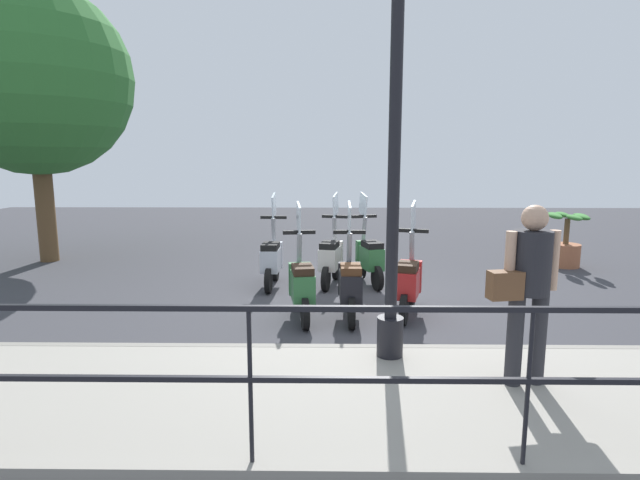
% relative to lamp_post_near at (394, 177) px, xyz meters
% --- Properties ---
extents(ground_plane, '(28.00, 28.00, 0.00)m').
position_rel_lamp_post_near_xyz_m(ground_plane, '(2.40, 0.24, -1.94)').
color(ground_plane, '#38383D').
extents(promenade_walkway, '(2.20, 20.00, 0.15)m').
position_rel_lamp_post_near_xyz_m(promenade_walkway, '(-0.75, 0.24, -1.87)').
color(promenade_walkway, gray).
rests_on(promenade_walkway, ground_plane).
extents(fence_railing, '(0.04, 16.03, 1.07)m').
position_rel_lamp_post_near_xyz_m(fence_railing, '(-1.80, 0.24, -1.03)').
color(fence_railing, black).
rests_on(fence_railing, promenade_walkway).
extents(lamp_post_near, '(0.26, 0.90, 4.06)m').
position_rel_lamp_post_near_xyz_m(lamp_post_near, '(0.00, 0.00, 0.00)').
color(lamp_post_near, black).
rests_on(lamp_post_near, promenade_walkway).
extents(pedestrian_with_bag, '(0.37, 0.64, 1.59)m').
position_rel_lamp_post_near_xyz_m(pedestrian_with_bag, '(-0.62, -1.09, -0.86)').
color(pedestrian_with_bag, '#28282D').
rests_on(pedestrian_with_bag, promenade_walkway).
extents(tree_large, '(3.77, 3.77, 5.54)m').
position_rel_lamp_post_near_xyz_m(tree_large, '(5.29, 6.40, 1.70)').
color(tree_large, brown).
rests_on(tree_large, ground_plane).
extents(potted_palm, '(1.06, 0.66, 1.05)m').
position_rel_lamp_post_near_xyz_m(potted_palm, '(4.89, -4.05, -1.50)').
color(potted_palm, '#9E5B3D').
rests_on(potted_palm, ground_plane).
extents(scooter_near_0, '(1.20, 0.54, 1.54)m').
position_rel_lamp_post_near_xyz_m(scooter_near_0, '(1.76, -0.47, -1.46)').
color(scooter_near_0, black).
rests_on(scooter_near_0, ground_plane).
extents(scooter_near_1, '(1.23, 0.44, 1.54)m').
position_rel_lamp_post_near_xyz_m(scooter_near_1, '(1.61, 0.33, -1.46)').
color(scooter_near_1, black).
rests_on(scooter_near_1, ground_plane).
extents(scooter_near_2, '(1.23, 0.46, 1.54)m').
position_rel_lamp_post_near_xyz_m(scooter_near_2, '(1.58, 0.97, -1.46)').
color(scooter_near_2, black).
rests_on(scooter_near_2, ground_plane).
extents(scooter_far_0, '(1.21, 0.52, 1.54)m').
position_rel_lamp_post_near_xyz_m(scooter_far_0, '(3.43, -0.07, -1.46)').
color(scooter_far_0, black).
rests_on(scooter_far_0, ground_plane).
extents(scooter_far_1, '(1.22, 0.50, 1.54)m').
position_rel_lamp_post_near_xyz_m(scooter_far_1, '(3.39, 0.56, -1.46)').
color(scooter_far_1, black).
rests_on(scooter_far_1, ground_plane).
extents(scooter_far_2, '(1.23, 0.44, 1.54)m').
position_rel_lamp_post_near_xyz_m(scooter_far_2, '(3.26, 1.55, -1.46)').
color(scooter_far_2, black).
rests_on(scooter_far_2, ground_plane).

